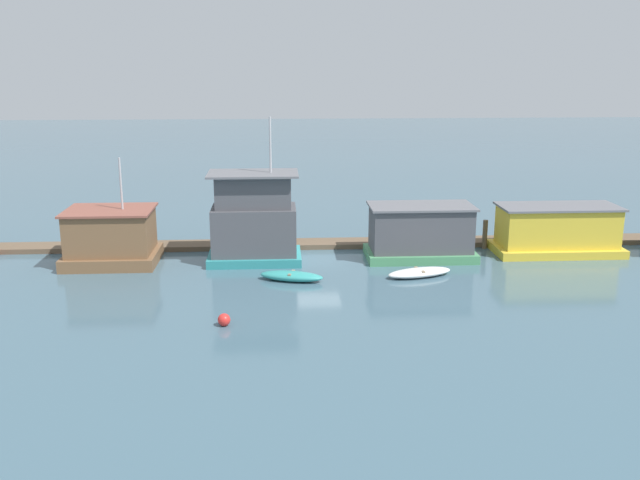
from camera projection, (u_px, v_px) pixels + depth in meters
name	position (u px, v px, depth m)	size (l,w,h in m)	color
ground_plane	(319.00, 259.00, 41.26)	(200.00, 200.00, 0.00)	#426070
dock_walkway	(316.00, 244.00, 44.10)	(59.60, 1.80, 0.30)	brown
houseboat_brown	(111.00, 238.00, 40.04)	(5.10, 4.02, 6.02)	brown
houseboat_teal	(254.00, 221.00, 40.32)	(5.27, 3.35, 8.20)	teal
houseboat_green	(420.00, 233.00, 41.14)	(6.24, 3.39, 3.14)	#4C9360
houseboat_yellow	(557.00, 230.00, 42.26)	(7.43, 3.46, 2.88)	gold
dinghy_teal	(291.00, 276.00, 37.18)	(3.53, 1.98, 0.51)	teal
dinghy_white	(420.00, 272.00, 37.91)	(3.80, 2.16, 0.44)	white
mooring_post_near_left	(485.00, 234.00, 43.40)	(0.29, 0.29, 1.77)	brown
mooring_post_centre	(468.00, 237.00, 43.37)	(0.29, 0.29, 1.46)	brown
mooring_post_far_right	(126.00, 239.00, 42.16)	(0.20, 0.20, 1.76)	#846B4C
buoy_red	(224.00, 320.00, 30.89)	(0.55, 0.55, 0.55)	red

